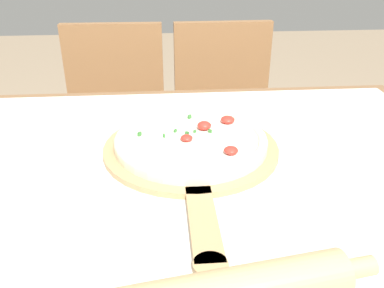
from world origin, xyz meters
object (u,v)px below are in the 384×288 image
pizza_peel (192,152)px  chair_right (224,122)px  chair_left (116,125)px  pizza (191,140)px

pizza_peel → chair_right: bearing=75.7°
chair_left → pizza: bearing=-70.5°
chair_left → pizza_peel: bearing=-71.0°
pizza → chair_left: (-0.24, 0.71, -0.28)m
chair_right → chair_left: bearing=179.0°
chair_left → chair_right: bearing=0.9°
pizza_peel → chair_left: bearing=108.1°
pizza → chair_left: bearing=108.7°
chair_left → chair_right: (0.43, -0.00, 0.00)m
pizza → chair_left: 0.80m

